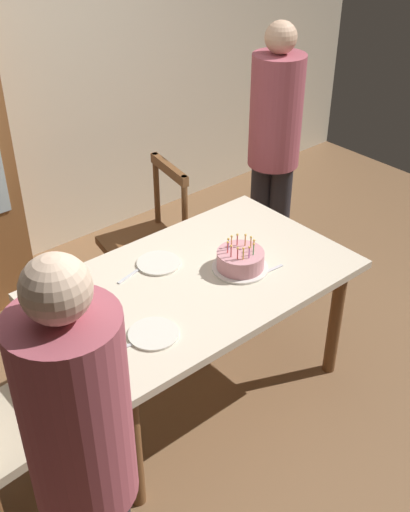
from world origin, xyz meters
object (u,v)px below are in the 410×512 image
object	(u,v)px
plate_far_side	(159,263)
dining_table	(197,292)
birthday_cake	(240,261)
plate_near_celebrant	(154,334)
person_guest	(274,142)
chair_spindle_back	(147,244)
person_celebrant	(83,457)

from	to	relation	value
plate_far_side	dining_table	bearing A→B (deg)	-70.11
birthday_cake	plate_near_celebrant	size ratio (longest dim) A/B	1.27
birthday_cake	person_guest	bearing A→B (deg)	36.18
dining_table	person_guest	distance (m)	1.27
plate_near_celebrant	birthday_cake	bearing A→B (deg)	11.48
plate_near_celebrant	person_guest	bearing A→B (deg)	27.17
plate_near_celebrant	plate_far_side	distance (m)	0.54
dining_table	birthday_cake	world-z (taller)	birthday_cake
birthday_cake	person_guest	size ratio (longest dim) A/B	0.17
plate_far_side	person_guest	size ratio (longest dim) A/B	0.13
plate_near_celebrant	chair_spindle_back	size ratio (longest dim) A/B	0.23
chair_spindle_back	person_guest	bearing A→B (deg)	-14.28
plate_far_side	chair_spindle_back	size ratio (longest dim) A/B	0.23
plate_near_celebrant	chair_spindle_back	distance (m)	1.23
birthday_cake	person_celebrant	bearing A→B (deg)	-152.84
chair_spindle_back	person_guest	size ratio (longest dim) A/B	0.56
plate_near_celebrant	chair_spindle_back	world-z (taller)	chair_spindle_back
plate_near_celebrant	person_guest	size ratio (longest dim) A/B	0.13
dining_table	plate_far_side	xyz separation A→B (m)	(-0.08, 0.21, 0.10)
plate_far_side	chair_spindle_back	world-z (taller)	chair_spindle_back
birthday_cake	person_celebrant	size ratio (longest dim) A/B	0.17
plate_far_side	person_celebrant	distance (m)	1.37
person_celebrant	chair_spindle_back	bearing A→B (deg)	49.20
dining_table	person_celebrant	distance (m)	1.32
chair_spindle_back	plate_near_celebrant	bearing A→B (deg)	-123.97
birthday_cake	plate_near_celebrant	bearing A→B (deg)	-168.52
chair_spindle_back	birthday_cake	bearing A→B (deg)	-92.86
dining_table	person_guest	bearing A→B (deg)	27.35
birthday_cake	chair_spindle_back	world-z (taller)	chair_spindle_back
dining_table	plate_near_celebrant	distance (m)	0.48
dining_table	plate_near_celebrant	xyz separation A→B (m)	(-0.42, -0.21, 0.10)
chair_spindle_back	person_guest	world-z (taller)	person_guest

